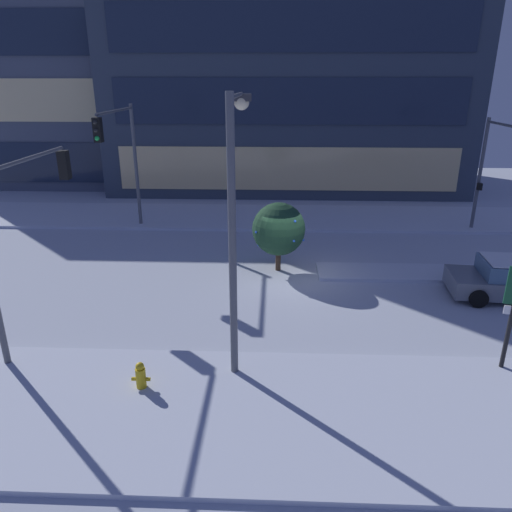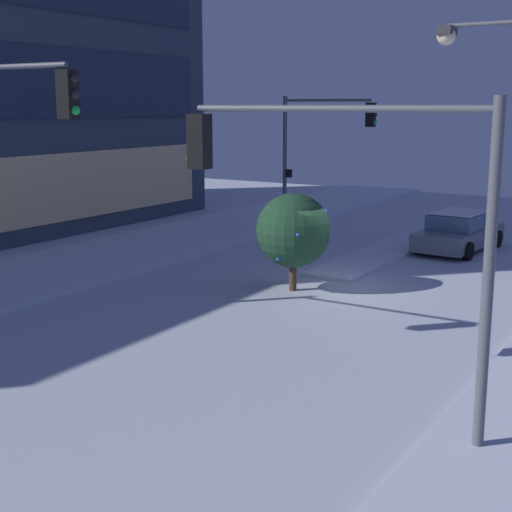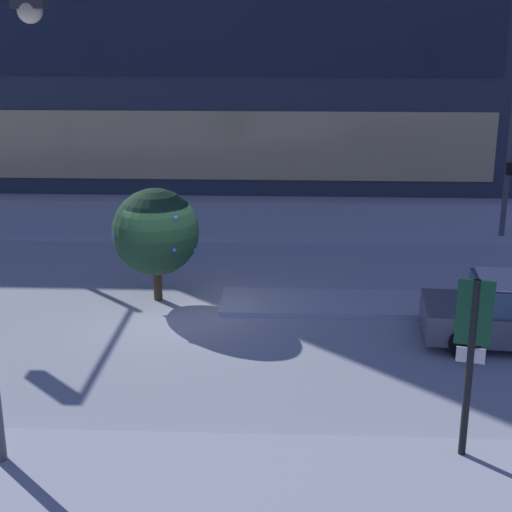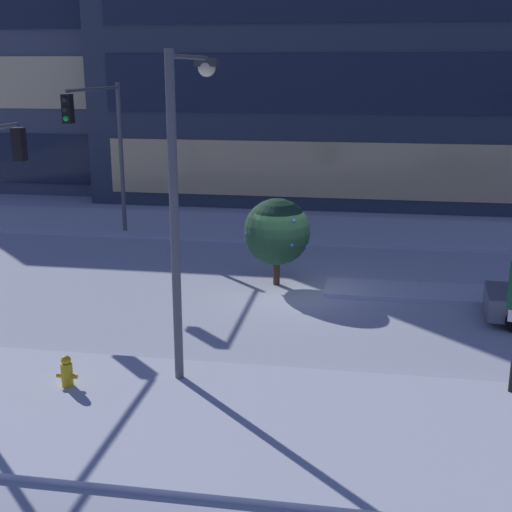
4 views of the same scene
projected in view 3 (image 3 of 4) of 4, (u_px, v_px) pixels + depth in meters
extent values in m
plane|color=silver|center=(176.00, 310.00, 18.55)|extent=(52.00, 52.00, 0.00)
cube|color=silver|center=(211.00, 221.00, 26.80)|extent=(52.00, 5.20, 0.14)
cube|color=silver|center=(400.00, 304.00, 18.70)|extent=(9.00, 1.80, 0.14)
cube|color=#F2D18C|center=(223.00, 146.00, 30.41)|extent=(22.07, 0.10, 2.80)
cube|color=#232D42|center=(221.00, 39.00, 29.17)|extent=(22.07, 0.10, 2.80)
cylinder|color=black|center=(453.00, 311.00, 17.59)|extent=(0.68, 0.28, 0.66)
cylinder|color=black|center=(464.00, 343.00, 15.77)|extent=(0.68, 0.28, 0.66)
cylinder|color=#565960|center=(510.00, 152.00, 23.82)|extent=(0.18, 0.18, 5.83)
cube|color=black|center=(510.00, 169.00, 23.76)|extent=(0.20, 0.24, 0.36)
cube|color=#333338|center=(29.00, 3.00, 12.74)|extent=(0.56, 0.36, 0.20)
sphere|color=#F9E5B2|center=(30.00, 11.00, 12.78)|extent=(0.44, 0.44, 0.44)
cylinder|color=black|center=(469.00, 374.00, 11.62)|extent=(0.12, 0.12, 3.11)
cube|color=#144C2D|center=(475.00, 313.00, 11.32)|extent=(0.55, 0.19, 1.05)
cube|color=white|center=(471.00, 355.00, 11.53)|extent=(0.44, 0.15, 0.24)
cylinder|color=#473323|center=(158.00, 283.00, 19.11)|extent=(0.22, 0.22, 0.88)
sphere|color=#1E4228|center=(156.00, 232.00, 18.70)|extent=(2.20, 2.20, 2.20)
sphere|color=blue|center=(183.00, 256.00, 19.40)|extent=(0.10, 0.10, 0.10)
sphere|color=blue|center=(157.00, 220.00, 19.75)|extent=(0.10, 0.10, 0.10)
sphere|color=blue|center=(195.00, 250.00, 18.55)|extent=(0.10, 0.10, 0.10)
sphere|color=blue|center=(114.00, 236.00, 18.11)|extent=(0.10, 0.10, 0.10)
sphere|color=blue|center=(174.00, 250.00, 17.87)|extent=(0.10, 0.10, 0.10)
sphere|color=blue|center=(176.00, 218.00, 17.82)|extent=(0.10, 0.10, 0.10)
sphere|color=blue|center=(124.00, 258.00, 18.98)|extent=(0.10, 0.10, 0.10)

